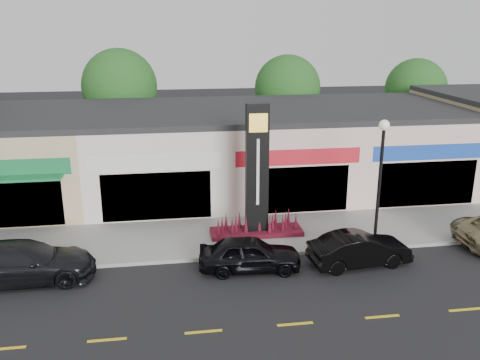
% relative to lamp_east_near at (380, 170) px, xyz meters
% --- Properties ---
extents(ground, '(120.00, 120.00, 0.00)m').
position_rel_lamp_east_near_xyz_m(ground, '(-8.00, -2.50, -3.48)').
color(ground, black).
rests_on(ground, ground).
extents(sidewalk, '(52.00, 4.30, 0.15)m').
position_rel_lamp_east_near_xyz_m(sidewalk, '(-8.00, 1.85, -3.40)').
color(sidewalk, gray).
rests_on(sidewalk, ground).
extents(curb, '(52.00, 0.20, 0.15)m').
position_rel_lamp_east_near_xyz_m(curb, '(-8.00, -0.40, -3.40)').
color(curb, gray).
rests_on(curb, ground).
extents(shop_beige, '(7.00, 10.85, 4.80)m').
position_rel_lamp_east_near_xyz_m(shop_beige, '(-16.50, 8.96, -1.08)').
color(shop_beige, tan).
rests_on(shop_beige, ground).
extents(shop_cream, '(7.00, 10.01, 4.80)m').
position_rel_lamp_east_near_xyz_m(shop_cream, '(-9.50, 8.97, -1.08)').
color(shop_cream, silver).
rests_on(shop_cream, ground).
extents(shop_pink_w, '(7.00, 10.01, 4.80)m').
position_rel_lamp_east_near_xyz_m(shop_pink_w, '(-2.50, 8.97, -1.08)').
color(shop_pink_w, '#CDA59C').
rests_on(shop_pink_w, ground).
extents(shop_pink_e, '(7.00, 10.01, 4.80)m').
position_rel_lamp_east_near_xyz_m(shop_pink_e, '(4.50, 8.97, -1.08)').
color(shop_pink_e, '#CDA59C').
rests_on(shop_pink_e, ground).
extents(tree_rear_west, '(5.20, 5.20, 7.83)m').
position_rel_lamp_east_near_xyz_m(tree_rear_west, '(-12.00, 17.00, 1.74)').
color(tree_rear_west, '#382619').
rests_on(tree_rear_west, ground).
extents(tree_rear_mid, '(4.80, 4.80, 7.29)m').
position_rel_lamp_east_near_xyz_m(tree_rear_mid, '(0.00, 17.00, 1.41)').
color(tree_rear_mid, '#382619').
rests_on(tree_rear_mid, ground).
extents(tree_rear_east, '(4.60, 4.60, 6.94)m').
position_rel_lamp_east_near_xyz_m(tree_rear_east, '(10.00, 17.00, 1.15)').
color(tree_rear_east, '#382619').
rests_on(tree_rear_east, ground).
extents(lamp_east_near, '(0.44, 0.44, 5.47)m').
position_rel_lamp_east_near_xyz_m(lamp_east_near, '(0.00, 0.00, 0.00)').
color(lamp_east_near, black).
rests_on(lamp_east_near, sidewalk).
extents(pylon_sign, '(4.20, 1.30, 6.00)m').
position_rel_lamp_east_near_xyz_m(pylon_sign, '(-5.00, 1.70, -1.20)').
color(pylon_sign, '#4E0D1D').
rests_on(pylon_sign, sidewalk).
extents(car_dark_sedan, '(2.28, 5.35, 1.54)m').
position_rel_lamp_east_near_xyz_m(car_dark_sedan, '(-14.48, -1.13, -2.71)').
color(car_dark_sedan, black).
rests_on(car_dark_sedan, ground).
extents(car_black_sedan, '(1.92, 4.14, 1.37)m').
position_rel_lamp_east_near_xyz_m(car_black_sedan, '(-5.84, -1.50, -2.79)').
color(car_black_sedan, black).
rests_on(car_black_sedan, ground).
extents(car_black_conv, '(1.85, 4.25, 1.36)m').
position_rel_lamp_east_near_xyz_m(car_black_conv, '(-1.38, -1.70, -2.80)').
color(car_black_conv, black).
rests_on(car_black_conv, ground).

